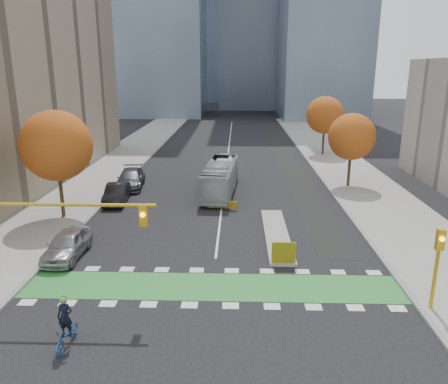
# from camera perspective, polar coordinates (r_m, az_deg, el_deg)

# --- Properties ---
(ground) EXTENTS (300.00, 300.00, 0.00)m
(ground) POSITION_cam_1_polar(r_m,az_deg,el_deg) (22.22, -1.77, -14.07)
(ground) COLOR black
(ground) RESTS_ON ground
(sidewalk_west) EXTENTS (7.00, 120.00, 0.15)m
(sidewalk_west) POSITION_cam_1_polar(r_m,az_deg,el_deg) (43.33, -18.20, 0.34)
(sidewalk_west) COLOR gray
(sidewalk_west) RESTS_ON ground
(sidewalk_east) EXTENTS (7.00, 120.00, 0.15)m
(sidewalk_east) POSITION_cam_1_polar(r_m,az_deg,el_deg) (42.53, 18.45, 0.04)
(sidewalk_east) COLOR gray
(sidewalk_east) RESTS_ON ground
(curb_west) EXTENTS (0.30, 120.00, 0.16)m
(curb_west) POSITION_cam_1_polar(r_m,az_deg,el_deg) (42.26, -13.73, 0.31)
(curb_west) COLOR gray
(curb_west) RESTS_ON ground
(curb_east) EXTENTS (0.30, 120.00, 0.16)m
(curb_east) POSITION_cam_1_polar(r_m,az_deg,el_deg) (41.65, 13.83, 0.08)
(curb_east) COLOR gray
(curb_east) RESTS_ON ground
(bike_crossing) EXTENTS (20.00, 3.00, 0.01)m
(bike_crossing) POSITION_cam_1_polar(r_m,az_deg,el_deg) (23.53, -1.54, -12.23)
(bike_crossing) COLOR #2A8232
(bike_crossing) RESTS_ON ground
(centre_line) EXTENTS (0.15, 70.00, 0.01)m
(centre_line) POSITION_cam_1_polar(r_m,az_deg,el_deg) (60.25, 0.57, 5.28)
(centre_line) COLOR silver
(centre_line) RESTS_ON ground
(bike_lane_paint) EXTENTS (2.50, 50.00, 0.01)m
(bike_lane_paint) POSITION_cam_1_polar(r_m,az_deg,el_deg) (50.83, 8.81, 3.10)
(bike_lane_paint) COLOR black
(bike_lane_paint) RESTS_ON ground
(median_island) EXTENTS (1.60, 10.00, 0.16)m
(median_island) POSITION_cam_1_polar(r_m,az_deg,el_deg) (30.41, 6.86, -5.46)
(median_island) COLOR gray
(median_island) RESTS_ON ground
(hazard_board) EXTENTS (1.40, 0.12, 1.30)m
(hazard_board) POSITION_cam_1_polar(r_m,az_deg,el_deg) (25.72, 7.82, -7.86)
(hazard_board) COLOR yellow
(hazard_board) RESTS_ON median_island
(tree_west) EXTENTS (5.20, 5.20, 8.22)m
(tree_west) POSITION_cam_1_polar(r_m,az_deg,el_deg) (34.36, -21.05, 5.66)
(tree_west) COLOR #332114
(tree_west) RESTS_ON ground
(tree_east_near) EXTENTS (4.40, 4.40, 7.08)m
(tree_east_near) POSITION_cam_1_polar(r_m,az_deg,el_deg) (43.04, 16.34, 6.93)
(tree_east_near) COLOR #332114
(tree_east_near) RESTS_ON ground
(tree_east_far) EXTENTS (4.80, 4.80, 7.65)m
(tree_east_far) POSITION_cam_1_polar(r_m,az_deg,el_deg) (58.60, 13.04, 9.75)
(tree_east_far) COLOR #332114
(tree_east_far) RESTS_ON ground
(traffic_signal_west) EXTENTS (8.53, 0.56, 5.20)m
(traffic_signal_west) POSITION_cam_1_polar(r_m,az_deg,el_deg) (22.00, -23.09, -4.15)
(traffic_signal_west) COLOR #BF9914
(traffic_signal_west) RESTS_ON ground
(traffic_signal_east) EXTENTS (0.35, 0.43, 4.10)m
(traffic_signal_east) POSITION_cam_1_polar(r_m,az_deg,el_deg) (22.47, 26.15, -7.67)
(traffic_signal_east) COLOR #BF9914
(traffic_signal_east) RESTS_ON ground
(cyclist) EXTENTS (0.80, 2.00, 2.26)m
(cyclist) POSITION_cam_1_polar(r_m,az_deg,el_deg) (19.82, -19.88, -16.61)
(cyclist) COLOR #1F5292
(cyclist) RESTS_ON ground
(bus) EXTENTS (3.26, 10.79, 2.96)m
(bus) POSITION_cam_1_polar(r_m,az_deg,el_deg) (39.94, -0.51, 1.97)
(bus) COLOR #A7ADAF
(bus) RESTS_ON ground
(parked_car_a) EXTENTS (1.94, 4.76, 1.62)m
(parked_car_a) POSITION_cam_1_polar(r_m,az_deg,el_deg) (28.24, -19.80, -6.46)
(parked_car_a) COLOR #9E9FA4
(parked_car_a) RESTS_ON ground
(parked_car_b) EXTENTS (2.14, 5.01, 1.61)m
(parked_car_b) POSITION_cam_1_polar(r_m,az_deg,el_deg) (38.25, -13.84, -0.19)
(parked_car_b) COLOR black
(parked_car_b) RESTS_ON ground
(parked_car_c) EXTENTS (3.01, 6.12, 1.71)m
(parked_car_c) POSITION_cam_1_polar(r_m,az_deg,el_deg) (42.90, -12.11, 1.72)
(parked_car_c) COLOR #47474B
(parked_car_c) RESTS_ON ground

